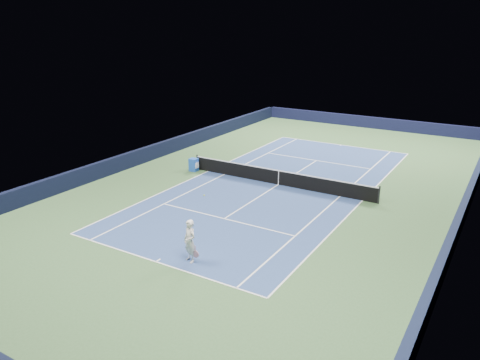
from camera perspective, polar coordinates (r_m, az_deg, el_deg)
The scene contains 19 objects.
ground at distance 30.08m, azimuth 4.70°, elevation -0.57°, with size 40.00×40.00×0.00m, color #35562F.
wall_far at distance 47.95m, azimuth 15.46°, elevation 6.80°, with size 22.00×0.35×1.10m, color black.
wall_right at distance 27.23m, azimuth 25.59°, elevation -3.31°, with size 0.35×40.00×1.10m, color #101832.
wall_left at distance 35.80m, azimuth -10.98°, elevation 3.23°, with size 0.35×40.00×1.10m, color black.
court_surface at distance 30.08m, azimuth 4.70°, elevation -0.56°, with size 10.97×23.77×0.01m, color navy.
baseline_far at distance 40.65m, azimuth 12.24°, elevation 4.20°, with size 10.97×0.08×0.00m, color white.
baseline_near at distance 20.97m, azimuth -10.22°, elevation -9.78°, with size 10.97×0.08×0.00m, color white.
sideline_doubles_right at distance 28.25m, azimuth 14.71°, elevation -2.43°, with size 0.08×23.77×0.00m, color white.
sideline_doubles_left at distance 32.74m, azimuth -3.91°, elevation 1.08°, with size 0.08×23.77×0.00m, color white.
sideline_singles_right at distance 28.62m, azimuth 12.09°, elevation -1.95°, with size 0.08×23.77×0.00m, color white.
sideline_singles_left at distance 32.01m, azimuth -1.90°, elevation 0.70°, with size 0.08×23.77×0.00m, color white.
service_line_far at distance 35.67m, azimuth 9.31°, elevation 2.36°, with size 8.23×0.08×0.00m, color white.
service_line_near at distance 24.89m, azimuth -1.93°, elevation -4.73°, with size 8.23×0.08×0.00m, color white.
center_service_line at distance 30.08m, azimuth 4.70°, elevation -0.55°, with size 0.08×12.80×0.00m, color white.
center_mark_far at distance 40.51m, azimuth 12.17°, elevation 4.16°, with size 0.08×0.30×0.00m, color white.
center_mark_near at distance 21.07m, azimuth -9.95°, elevation -9.62°, with size 0.08×0.30×0.00m, color white.
tennis_net at distance 29.92m, azimuth 4.73°, elevation 0.34°, with size 12.90×0.10×1.07m.
sponsor_cube at distance 32.79m, azimuth -5.66°, elevation 1.86°, with size 0.59×0.52×0.89m.
tennis_player at distance 20.37m, azimuth -6.13°, elevation -7.43°, with size 0.90×1.37×2.80m.
Camera 1 is at (12.49, -25.51, 9.92)m, focal length 35.00 mm.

